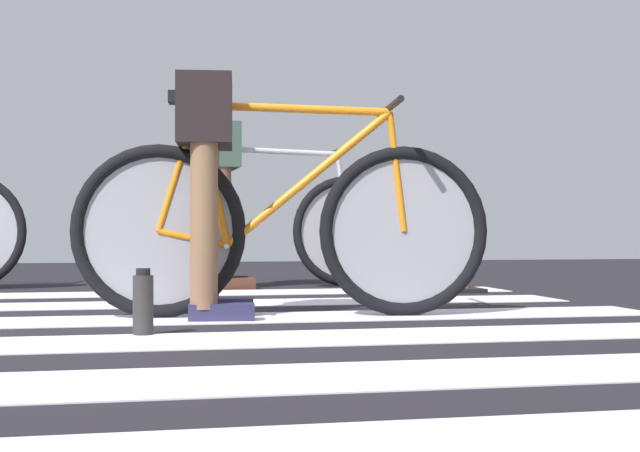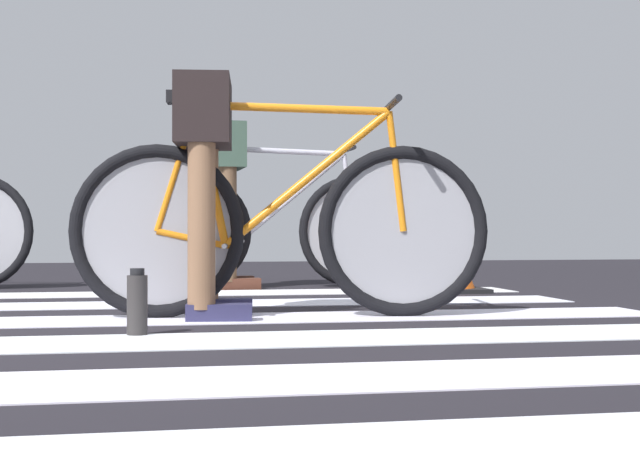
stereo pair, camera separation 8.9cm
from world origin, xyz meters
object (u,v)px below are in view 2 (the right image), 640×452
traffic_cone (442,249)px  bicycle_1_of_3 (280,225)px  bicycle_2_of_3 (275,227)px  cyclist_2_of_3 (226,182)px  water_bottle (137,304)px  cyclist_1_of_3 (205,163)px

traffic_cone → bicycle_1_of_3: bearing=-129.1°
bicycle_2_of_3 → cyclist_2_of_3: size_ratio=1.69×
cyclist_2_of_3 → water_bottle: cyclist_2_of_3 is taller
cyclist_1_of_3 → bicycle_2_of_3: cyclist_1_of_3 is taller
bicycle_1_of_3 → bicycle_2_of_3: same height
bicycle_1_of_3 → water_bottle: size_ratio=7.50×
cyclist_2_of_3 → cyclist_1_of_3: bearing=-99.3°
cyclist_1_of_3 → cyclist_2_of_3: 1.94m
traffic_cone → cyclist_2_of_3: bearing=157.0°
bicycle_2_of_3 → traffic_cone: bearing=-32.6°
cyclist_2_of_3 → traffic_cone: bearing=-25.5°
bicycle_2_of_3 → water_bottle: 2.66m
bicycle_2_of_3 → cyclist_2_of_3: bearing=-180.0°
bicycle_1_of_3 → bicycle_2_of_3: bearing=89.5°
bicycle_1_of_3 → water_bottle: bicycle_1_of_3 is taller
cyclist_1_of_3 → traffic_cone: bearing=49.8°
cyclist_1_of_3 → bicycle_2_of_3: (0.54, 1.94, -0.25)m
bicycle_1_of_3 → bicycle_2_of_3: (0.23, 1.97, 0.00)m
water_bottle → traffic_cone: (1.73, 1.98, 0.15)m
bicycle_1_of_3 → traffic_cone: 1.85m
traffic_cone → cyclist_1_of_3: bearing=-136.5°
bicycle_2_of_3 → traffic_cone: size_ratio=3.23×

